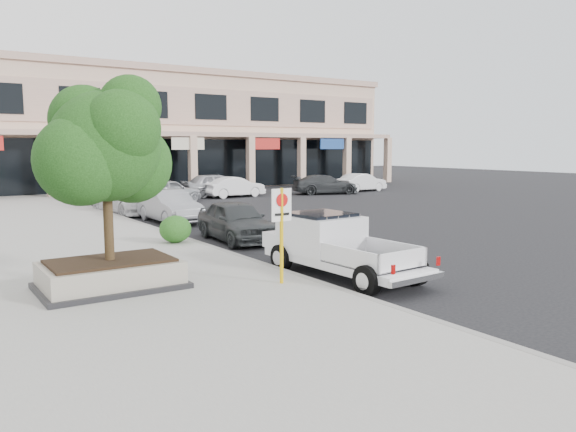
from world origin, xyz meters
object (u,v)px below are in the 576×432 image
object	(u,v)px
curb_car_c	(126,199)
pickup_truck	(344,247)
no_parking_sign	(282,222)
lot_car_b	(234,187)
lot_car_f	(362,182)
planter	(110,274)
lot_car_c	(325,184)
curb_car_b	(170,206)
lot_car_d	(119,187)
curb_car_d	(93,190)
lot_car_a	(168,191)
planter_tree	(109,147)
curb_car_a	(236,221)
lot_car_e	(216,185)

from	to	relation	value
curb_car_c	pickup_truck	bearing A→B (deg)	-96.37
no_parking_sign	lot_car_b	bearing A→B (deg)	64.00
pickup_truck	lot_car_f	xyz separation A→B (m)	(19.12, 20.91, -0.14)
planter	lot_car_c	xyz separation A→B (m)	(20.95, 18.84, 0.21)
curb_car_b	lot_car_d	distance (m)	14.06
curb_car_b	lot_car_d	world-z (taller)	curb_car_b
curb_car_c	curb_car_d	size ratio (longest dim) A/B	1.02
planter	lot_car_a	distance (m)	21.04
no_parking_sign	pickup_truck	bearing A→B (deg)	3.89
lot_car_b	pickup_truck	bearing A→B (deg)	155.75
curb_car_d	planter_tree	bearing A→B (deg)	-100.98
planter_tree	lot_car_b	xyz separation A→B (m)	(14.24, 20.18, -2.73)
lot_car_f	lot_car_d	bearing A→B (deg)	67.45
planter	curb_car_b	xyz separation A→B (m)	(5.90, 10.88, 0.25)
lot_car_d	lot_car_a	bearing A→B (deg)	-154.37
pickup_truck	lot_car_d	bearing A→B (deg)	82.48
curb_car_c	lot_car_f	size ratio (longest dim) A/B	1.24
curb_car_a	lot_car_f	xyz separation A→B (m)	(18.72, 14.37, -0.06)
curb_car_d	lot_car_e	size ratio (longest dim) A/B	1.06
lot_car_f	curb_car_d	bearing A→B (deg)	76.21
planter_tree	curb_car_c	xyz separation A→B (m)	(5.29, 15.32, -2.68)
no_parking_sign	lot_car_b	world-z (taller)	no_parking_sign
curb_car_c	lot_car_d	world-z (taller)	curb_car_c
curb_car_a	lot_car_a	size ratio (longest dim) A/B	1.01
planter_tree	curb_car_a	distance (m)	7.96
lot_car_a	lot_car_b	bearing A→B (deg)	-94.16
lot_car_a	lot_car_d	distance (m)	5.93
lot_car_a	lot_car_e	size ratio (longest dim) A/B	0.91
curb_car_a	no_parking_sign	bearing A→B (deg)	-104.78
curb_car_a	lot_car_a	distance (m)	14.48
curb_car_d	no_parking_sign	bearing A→B (deg)	-92.00
lot_car_d	lot_car_e	world-z (taller)	lot_car_e
planter_tree	lot_car_d	size ratio (longest dim) A/B	0.84
curb_car_c	lot_car_f	xyz separation A→B (m)	(19.30, 3.73, -0.06)
lot_car_a	curb_car_d	bearing A→B (deg)	26.10
planter	pickup_truck	size ratio (longest dim) A/B	0.62
curb_car_c	curb_car_d	distance (m)	6.99
curb_car_d	lot_car_d	size ratio (longest dim) A/B	1.05
planter_tree	pickup_truck	distance (m)	6.33
curb_car_b	lot_car_f	size ratio (longest dim) A/B	1.08
lot_car_a	lot_car_c	xyz separation A→B (m)	(11.85, -0.13, -0.05)
planter	lot_car_f	bearing A→B (deg)	37.84
no_parking_sign	pickup_truck	distance (m)	2.20
no_parking_sign	lot_car_d	size ratio (longest dim) A/B	0.48
lot_car_c	planter_tree	bearing A→B (deg)	150.85
curb_car_a	curb_car_c	size ratio (longest dim) A/B	0.86
pickup_truck	lot_car_f	world-z (taller)	pickup_truck
pickup_truck	lot_car_f	size ratio (longest dim) A/B	1.26
planter	no_parking_sign	bearing A→B (deg)	-27.37
curb_car_d	lot_car_e	distance (m)	7.92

